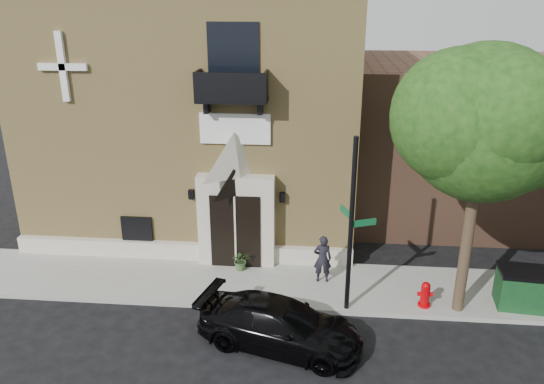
% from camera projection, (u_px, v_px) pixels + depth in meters
% --- Properties ---
extents(ground, '(120.00, 120.00, 0.00)m').
position_uv_depth(ground, '(257.00, 311.00, 16.00)').
color(ground, black).
rests_on(ground, ground).
extents(sidewalk, '(42.00, 3.00, 0.15)m').
position_uv_depth(sidewalk, '(292.00, 285.00, 17.29)').
color(sidewalk, gray).
rests_on(sidewalk, ground).
extents(church, '(12.20, 11.01, 9.30)m').
position_uv_depth(church, '(207.00, 105.00, 22.02)').
color(church, tan).
rests_on(church, ground).
extents(street_tree_left, '(4.97, 4.38, 7.77)m').
position_uv_depth(street_tree_left, '(486.00, 122.00, 13.74)').
color(street_tree_left, '#38281C').
rests_on(street_tree_left, sidewalk).
extents(black_sedan, '(4.82, 2.95, 1.30)m').
position_uv_depth(black_sedan, '(280.00, 325.00, 14.25)').
color(black_sedan, black).
rests_on(black_sedan, ground).
extents(street_sign, '(1.03, 0.80, 5.31)m').
position_uv_depth(street_sign, '(351.00, 226.00, 14.99)').
color(street_sign, black).
rests_on(street_sign, sidewalk).
extents(fire_hydrant, '(0.46, 0.37, 0.81)m').
position_uv_depth(fire_hydrant, '(425.00, 294.00, 15.87)').
color(fire_hydrant, '#B10006').
rests_on(fire_hydrant, sidewalk).
extents(dumpster, '(1.93, 1.22, 1.20)m').
position_uv_depth(dumpster, '(529.00, 288.00, 15.79)').
color(dumpster, '#0E341B').
rests_on(dumpster, sidewalk).
extents(planter, '(0.75, 0.70, 0.70)m').
position_uv_depth(planter, '(241.00, 260.00, 18.00)').
color(planter, '#3E5D2E').
rests_on(planter, sidewalk).
extents(pedestrian_near, '(0.61, 0.42, 1.62)m').
position_uv_depth(pedestrian_near, '(323.00, 259.00, 17.11)').
color(pedestrian_near, black).
rests_on(pedestrian_near, sidewalk).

